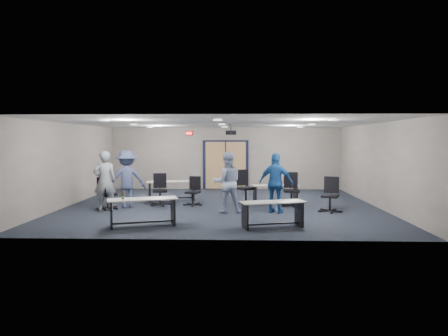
{
  "coord_description": "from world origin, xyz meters",
  "views": [
    {
      "loc": [
        0.53,
        -12.96,
        2.15
      ],
      "look_at": [
        0.09,
        -0.3,
        1.26
      ],
      "focal_mm": 32.0,
      "sensor_mm": 36.0,
      "label": 1
    }
  ],
  "objects_px": {
    "chair_loose_left": "(107,193)",
    "table_back_right": "(275,191)",
    "person_gray": "(105,181)",
    "person_back": "(127,179)",
    "chair_back_b": "(193,191)",
    "table_back_left": "(172,187)",
    "person_lightblue": "(227,182)",
    "chair_loose_right": "(330,195)",
    "table_front_left": "(142,207)",
    "chair_back_d": "(291,189)",
    "person_navy": "(276,183)",
    "chair_back_c": "(246,187)",
    "chair_back_a": "(160,189)",
    "table_front_right": "(273,210)"
  },
  "relations": [
    {
      "from": "table_back_right",
      "to": "table_front_right",
      "type": "bearing_deg",
      "value": -103.37
    },
    {
      "from": "person_gray",
      "to": "chair_back_b",
      "type": "bearing_deg",
      "value": -174.12
    },
    {
      "from": "chair_back_a",
      "to": "chair_back_d",
      "type": "xyz_separation_m",
      "value": [
        4.32,
        -0.03,
        0.03
      ]
    },
    {
      "from": "chair_loose_right",
      "to": "person_navy",
      "type": "distance_m",
      "value": 1.68
    },
    {
      "from": "person_navy",
      "to": "person_back",
      "type": "xyz_separation_m",
      "value": [
        -4.65,
        0.79,
        0.03
      ]
    },
    {
      "from": "chair_loose_right",
      "to": "person_back",
      "type": "bearing_deg",
      "value": -162.8
    },
    {
      "from": "table_back_right",
      "to": "person_navy",
      "type": "xyz_separation_m",
      "value": [
        -0.15,
        -1.73,
        0.45
      ]
    },
    {
      "from": "chair_back_b",
      "to": "chair_loose_left",
      "type": "relative_size",
      "value": 0.94
    },
    {
      "from": "person_lightblue",
      "to": "person_gray",
      "type": "bearing_deg",
      "value": -10.13
    },
    {
      "from": "table_front_right",
      "to": "chair_back_a",
      "type": "height_order",
      "value": "chair_back_a"
    },
    {
      "from": "chair_back_a",
      "to": "person_navy",
      "type": "height_order",
      "value": "person_navy"
    },
    {
      "from": "chair_back_a",
      "to": "chair_loose_left",
      "type": "bearing_deg",
      "value": -161.95
    },
    {
      "from": "table_back_right",
      "to": "chair_loose_left",
      "type": "xyz_separation_m",
      "value": [
        -5.32,
        -1.29,
        0.07
      ]
    },
    {
      "from": "chair_back_a",
      "to": "person_gray",
      "type": "height_order",
      "value": "person_gray"
    },
    {
      "from": "chair_loose_right",
      "to": "person_navy",
      "type": "relative_size",
      "value": 0.59
    },
    {
      "from": "chair_loose_left",
      "to": "chair_loose_right",
      "type": "bearing_deg",
      "value": -60.53
    },
    {
      "from": "table_front_right",
      "to": "table_back_left",
      "type": "xyz_separation_m",
      "value": [
        -3.21,
        4.24,
        0.04
      ]
    },
    {
      "from": "table_back_left",
      "to": "person_navy",
      "type": "bearing_deg",
      "value": -48.77
    },
    {
      "from": "table_front_left",
      "to": "chair_loose_right",
      "type": "bearing_deg",
      "value": 3.73
    },
    {
      "from": "chair_back_c",
      "to": "table_back_right",
      "type": "bearing_deg",
      "value": -30.62
    },
    {
      "from": "chair_back_b",
      "to": "person_lightblue",
      "type": "bearing_deg",
      "value": -31.27
    },
    {
      "from": "chair_back_a",
      "to": "chair_back_b",
      "type": "relative_size",
      "value": 1.1
    },
    {
      "from": "chair_back_d",
      "to": "chair_loose_right",
      "type": "relative_size",
      "value": 1.04
    },
    {
      "from": "person_lightblue",
      "to": "chair_loose_right",
      "type": "bearing_deg",
      "value": 175.05
    },
    {
      "from": "person_gray",
      "to": "person_back",
      "type": "bearing_deg",
      "value": -144.37
    },
    {
      "from": "table_front_left",
      "to": "table_front_right",
      "type": "height_order",
      "value": "table_front_left"
    },
    {
      "from": "table_front_left",
      "to": "person_gray",
      "type": "bearing_deg",
      "value": 110.03
    },
    {
      "from": "table_back_left",
      "to": "chair_loose_left",
      "type": "height_order",
      "value": "chair_loose_left"
    },
    {
      "from": "table_front_left",
      "to": "chair_back_c",
      "type": "height_order",
      "value": "chair_back_c"
    },
    {
      "from": "table_front_right",
      "to": "chair_back_b",
      "type": "relative_size",
      "value": 1.76
    },
    {
      "from": "person_gray",
      "to": "chair_back_c",
      "type": "bearing_deg",
      "value": -178.75
    },
    {
      "from": "table_back_right",
      "to": "chair_back_d",
      "type": "relative_size",
      "value": 1.48
    },
    {
      "from": "person_navy",
      "to": "person_back",
      "type": "distance_m",
      "value": 4.72
    },
    {
      "from": "chair_loose_left",
      "to": "table_back_right",
      "type": "bearing_deg",
      "value": -44.87
    },
    {
      "from": "chair_back_c",
      "to": "person_back",
      "type": "bearing_deg",
      "value": 160.22
    },
    {
      "from": "chair_loose_right",
      "to": "person_lightblue",
      "type": "bearing_deg",
      "value": -153.87
    },
    {
      "from": "table_back_left",
      "to": "table_back_right",
      "type": "height_order",
      "value": "table_back_left"
    },
    {
      "from": "chair_loose_right",
      "to": "person_gray",
      "type": "relative_size",
      "value": 0.57
    },
    {
      "from": "chair_loose_left",
      "to": "chair_back_a",
      "type": "bearing_deg",
      "value": -29.25
    },
    {
      "from": "chair_back_a",
      "to": "chair_back_c",
      "type": "bearing_deg",
      "value": -2.85
    },
    {
      "from": "table_back_left",
      "to": "chair_loose_left",
      "type": "bearing_deg",
      "value": -148.49
    },
    {
      "from": "chair_back_b",
      "to": "chair_back_d",
      "type": "xyz_separation_m",
      "value": [
        3.23,
        -0.04,
        0.07
      ]
    },
    {
      "from": "chair_back_c",
      "to": "person_lightblue",
      "type": "distance_m",
      "value": 1.81
    },
    {
      "from": "table_front_left",
      "to": "chair_back_d",
      "type": "height_order",
      "value": "chair_back_d"
    },
    {
      "from": "chair_back_b",
      "to": "person_back",
      "type": "bearing_deg",
      "value": -150.2
    },
    {
      "from": "table_front_left",
      "to": "chair_back_d",
      "type": "xyz_separation_m",
      "value": [
        4.13,
        3.16,
        0.07
      ]
    },
    {
      "from": "person_lightblue",
      "to": "person_navy",
      "type": "xyz_separation_m",
      "value": [
        1.44,
        -0.01,
        -0.01
      ]
    },
    {
      "from": "table_front_right",
      "to": "table_back_right",
      "type": "distance_m",
      "value": 3.72
    },
    {
      "from": "chair_back_b",
      "to": "chair_loose_right",
      "type": "relative_size",
      "value": 0.9
    },
    {
      "from": "table_front_right",
      "to": "chair_back_a",
      "type": "relative_size",
      "value": 1.6
    }
  ]
}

